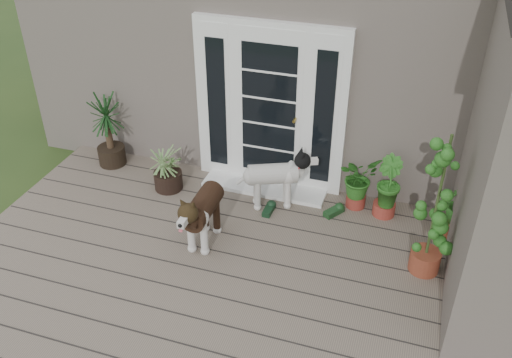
% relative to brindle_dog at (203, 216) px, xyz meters
% --- Properties ---
extents(deck, '(6.20, 4.60, 0.12)m').
position_rel_brindle_dog_xyz_m(deck, '(0.53, -0.78, -0.42)').
color(deck, '#6B5B4C').
rests_on(deck, ground).
extents(house_main, '(7.40, 4.00, 3.10)m').
position_rel_brindle_dog_xyz_m(house_main, '(0.53, 3.47, 1.07)').
color(house_main, '#665E54').
rests_on(house_main, ground).
extents(door_unit, '(1.90, 0.14, 2.15)m').
position_rel_brindle_dog_xyz_m(door_unit, '(0.33, 1.42, 0.72)').
color(door_unit, white).
rests_on(door_unit, deck).
extents(door_step, '(1.60, 0.40, 0.05)m').
position_rel_brindle_dog_xyz_m(door_step, '(0.33, 1.22, -0.33)').
color(door_step, white).
rests_on(door_step, deck).
extents(brindle_dog, '(0.38, 0.87, 0.72)m').
position_rel_brindle_dog_xyz_m(brindle_dog, '(0.00, 0.00, 0.00)').
color(brindle_dog, '#341F13').
rests_on(brindle_dog, deck).
extents(white_dog, '(0.87, 0.64, 0.67)m').
position_rel_brindle_dog_xyz_m(white_dog, '(0.53, 0.92, -0.03)').
color(white_dog, white).
rests_on(white_dog, deck).
extents(spider_plant, '(0.73, 0.73, 0.65)m').
position_rel_brindle_dog_xyz_m(spider_plant, '(-0.86, 0.86, -0.04)').
color(spider_plant, '#9FB871').
rests_on(spider_plant, deck).
extents(yucca, '(0.90, 0.90, 1.02)m').
position_rel_brindle_dog_xyz_m(yucca, '(-1.87, 1.18, 0.15)').
color(yucca, black).
rests_on(yucca, deck).
extents(herb_a, '(0.66, 0.66, 0.61)m').
position_rel_brindle_dog_xyz_m(herb_a, '(1.51, 1.22, -0.06)').
color(herb_a, '#295C1A').
rests_on(herb_a, deck).
extents(herb_b, '(0.52, 0.52, 0.57)m').
position_rel_brindle_dog_xyz_m(herb_b, '(1.87, 1.16, -0.07)').
color(herb_b, '#1C5919').
rests_on(herb_b, deck).
extents(herb_c, '(0.45, 0.45, 0.54)m').
position_rel_brindle_dog_xyz_m(herb_c, '(2.69, 1.03, -0.09)').
color(herb_c, '#175118').
rests_on(herb_c, deck).
extents(sapling, '(0.58, 0.58, 1.70)m').
position_rel_brindle_dog_xyz_m(sapling, '(2.40, 0.29, 0.49)').
color(sapling, '#265518').
rests_on(sapling, deck).
extents(clog_left, '(0.15, 0.30, 0.09)m').
position_rel_brindle_dog_xyz_m(clog_left, '(0.53, 0.76, -0.32)').
color(clog_left, black).
rests_on(clog_left, deck).
extents(clog_right, '(0.29, 0.34, 0.09)m').
position_rel_brindle_dog_xyz_m(clog_right, '(1.30, 0.97, -0.31)').
color(clog_right, '#173A19').
rests_on(clog_right, deck).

